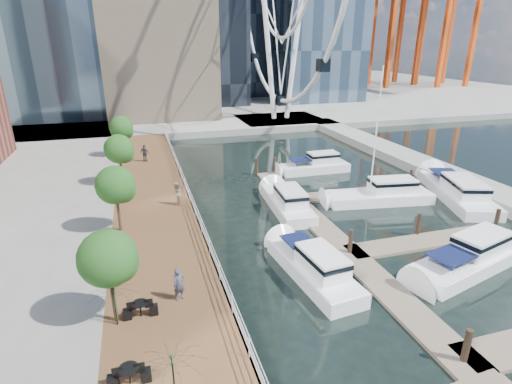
{
  "coord_description": "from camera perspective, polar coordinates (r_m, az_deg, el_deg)",
  "views": [
    {
      "loc": [
        -9.53,
        -12.52,
        13.12
      ],
      "look_at": [
        -1.83,
        13.4,
        3.0
      ],
      "focal_mm": 28.0,
      "sensor_mm": 36.0,
      "label": 1
    }
  ],
  "objects": [
    {
      "name": "yacht_foreground",
      "position": [
        28.38,
        27.94,
        -9.65
      ],
      "size": [
        10.03,
        5.03,
        2.15
      ],
      "primitive_type": null,
      "rotation": [
        0.0,
        0.0,
        1.83
      ],
      "color": "white",
      "rests_on": "ground"
    },
    {
      "name": "pedestrian_near",
      "position": [
        20.71,
        -10.94,
        -12.81
      ],
      "size": [
        0.74,
        0.61,
        1.73
      ],
      "primitive_type": "imported",
      "rotation": [
        0.0,
        0.0,
        0.36
      ],
      "color": "#44465B",
      "rests_on": "boardwalk"
    },
    {
      "name": "land_far",
      "position": [
        115.61,
        -12.07,
        13.81
      ],
      "size": [
        200.0,
        114.0,
        1.0
      ],
      "primitive_type": "cube",
      "color": "gray",
      "rests_on": "ground"
    },
    {
      "name": "port_cranes",
      "position": [
        133.09,
        20.54,
        22.29
      ],
      "size": [
        40.0,
        52.0,
        38.0
      ],
      "color": "#D84C14",
      "rests_on": "ground"
    },
    {
      "name": "seawall",
      "position": [
        30.48,
        -8.42,
        -4.17
      ],
      "size": [
        0.25,
        60.0,
        1.0
      ],
      "primitive_type": "cube",
      "color": "#595954",
      "rests_on": "ground"
    },
    {
      "name": "ground",
      "position": [
        20.49,
        16.87,
        -20.35
      ],
      "size": [
        520.0,
        520.0,
        0.0
      ],
      "primitive_type": "plane",
      "color": "black",
      "rests_on": "ground"
    },
    {
      "name": "breakwater",
      "position": [
        45.71,
        24.66,
        2.58
      ],
      "size": [
        4.0,
        60.0,
        1.0
      ],
      "primitive_type": "cube",
      "color": "gray",
      "rests_on": "ground"
    },
    {
      "name": "railing",
      "position": [
        30.06,
        -8.7,
        -2.42
      ],
      "size": [
        0.1,
        60.0,
        1.05
      ],
      "primitive_type": null,
      "color": "white",
      "rests_on": "boardwalk"
    },
    {
      "name": "floating_docks",
      "position": [
        31.18,
        19.49,
        -4.63
      ],
      "size": [
        16.0,
        34.0,
        2.6
      ],
      "color": "#6D6051",
      "rests_on": "ground"
    },
    {
      "name": "pedestrian_mid",
      "position": [
        32.1,
        -11.31,
        -0.26
      ],
      "size": [
        0.91,
        1.06,
        1.9
      ],
      "primitive_type": "imported",
      "rotation": [
        0.0,
        0.0,
        -1.8
      ],
      "color": "gray",
      "rests_on": "boardwalk"
    },
    {
      "name": "pier",
      "position": [
        69.83,
        3.49,
        10.06
      ],
      "size": [
        14.0,
        12.0,
        1.0
      ],
      "primitive_type": "cube",
      "color": "gray",
      "rests_on": "ground"
    },
    {
      "name": "boardwalk",
      "position": [
        30.28,
        -14.05,
        -4.77
      ],
      "size": [
        6.0,
        60.0,
        1.0
      ],
      "primitive_type": "cube",
      "color": "brown",
      "rests_on": "ground"
    },
    {
      "name": "street_trees",
      "position": [
        28.02,
        -19.48,
        0.93
      ],
      "size": [
        2.6,
        42.6,
        4.6
      ],
      "color": "#3F2B1C",
      "rests_on": "ground"
    },
    {
      "name": "pedestrian_far",
      "position": [
        45.09,
        -15.6,
        5.38
      ],
      "size": [
        1.15,
        0.97,
        1.85
      ],
      "primitive_type": "imported",
      "rotation": [
        0.0,
        0.0,
        2.56
      ],
      "color": "#2F353B",
      "rests_on": "boardwalk"
    },
    {
      "name": "moored_yachts",
      "position": [
        34.78,
        17.63,
        -2.67
      ],
      "size": [
        22.82,
        37.1,
        11.5
      ],
      "color": "white",
      "rests_on": "ground"
    }
  ]
}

